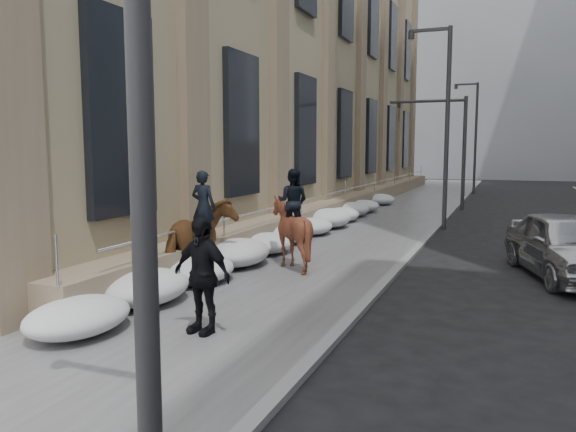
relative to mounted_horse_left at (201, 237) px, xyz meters
The scene contains 14 objects.
ground 3.10m from the mounted_horse_left, 56.54° to the right, with size 140.00×140.00×0.00m, color black.
sidewalk 7.83m from the mounted_horse_left, 78.14° to the left, with size 5.00×80.00×0.12m, color #4D4D4F.
curb 8.75m from the mounted_horse_left, 60.96° to the left, with size 0.24×80.00×0.12m, color slate.
limestone_building 19.54m from the mounted_horse_left, 101.79° to the left, with size 6.10×44.00×18.00m.
bg_building_mid 59.27m from the mounted_horse_left, 84.45° to the left, with size 30.00×12.00×28.00m, color slate.
bg_building_far 70.29m from the mounted_horse_left, 93.62° to the left, with size 24.00×12.00×20.00m, color gray.
streetlight_mid 12.84m from the mounted_horse_left, 69.50° to the left, with size 1.71×0.24×8.00m.
streetlight_far 32.07m from the mounted_horse_left, 82.19° to the left, with size 1.71×0.24×8.00m.
traffic_signal 20.14m from the mounted_horse_left, 79.40° to the left, with size 4.10×0.22×6.00m.
snow_bank 5.74m from the mounted_horse_left, 88.27° to the left, with size 1.70×18.10×0.76m.
mounted_horse_left is the anchor object (origin of this frame).
mounted_horse_right 2.51m from the mounted_horse_left, 50.47° to the left, with size 1.63×1.81×2.60m.
pedestrian 4.14m from the mounted_horse_left, 59.49° to the right, with size 1.17×0.49×2.00m, color black.
car_silver 9.11m from the mounted_horse_left, 24.67° to the left, with size 1.97×4.90×1.67m, color gray.
Camera 1 is at (5.27, -9.25, 3.22)m, focal length 35.00 mm.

